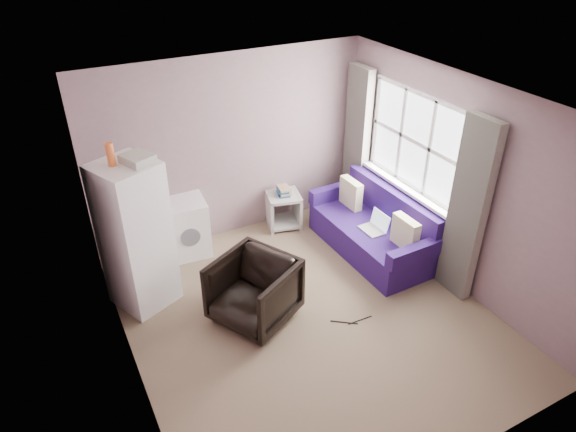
# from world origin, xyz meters

# --- Properties ---
(room) EXTENTS (3.84, 4.24, 2.54)m
(room) POSITION_xyz_m (0.02, 0.01, 1.25)
(room) COLOR #836D56
(room) RESTS_ON ground
(armchair) EXTENTS (1.04, 1.06, 0.83)m
(armchair) POSITION_xyz_m (-0.54, 0.28, 0.41)
(armchair) COLOR black
(armchair) RESTS_ON ground
(fridge) EXTENTS (0.79, 0.79, 2.00)m
(fridge) POSITION_xyz_m (-1.54, 1.17, 0.89)
(fridge) COLOR white
(fridge) RESTS_ON ground
(washing_machine) EXTENTS (0.59, 0.59, 0.77)m
(washing_machine) POSITION_xyz_m (-0.79, 1.88, 0.40)
(washing_machine) COLOR white
(washing_machine) RESTS_ON ground
(side_table) EXTENTS (0.55, 0.55, 0.63)m
(side_table) POSITION_xyz_m (0.65, 1.87, 0.29)
(side_table) COLOR #B0AFAC
(side_table) RESTS_ON ground
(sofa) EXTENTS (0.88, 1.87, 0.83)m
(sofa) POSITION_xyz_m (1.44, 0.76, 0.30)
(sofa) COLOR navy
(sofa) RESTS_ON ground
(window_dressing) EXTENTS (0.17, 2.62, 2.18)m
(window_dressing) POSITION_xyz_m (1.78, 0.70, 1.11)
(window_dressing) COLOR white
(window_dressing) RESTS_ON ground
(floor_cables) EXTENTS (0.46, 0.19, 0.01)m
(floor_cables) POSITION_xyz_m (0.39, -0.30, 0.01)
(floor_cables) COLOR black
(floor_cables) RESTS_ON ground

